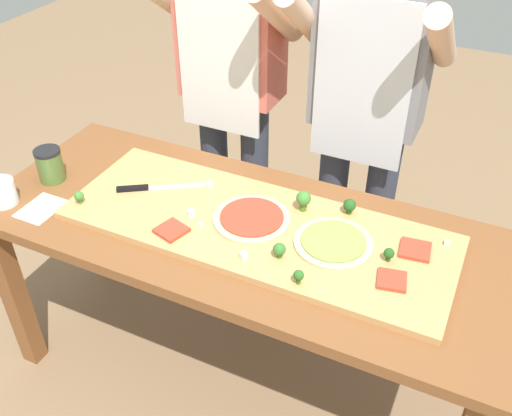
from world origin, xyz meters
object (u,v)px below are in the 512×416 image
object	(u,v)px
pizza_whole_pesto_green	(333,242)
pizza_whole_tomato_red	(252,218)
flour_cup	(2,194)
pizza_slice_far_left	(171,230)
broccoli_floret_center_right	(79,196)
cook_right	(367,100)
cheese_crumble_c	(447,243)
broccoli_floret_front_mid	(303,199)
sauce_jar	(50,165)
recipe_note	(41,208)
cook_left	(231,73)
pizza_slice_center	(415,250)
broccoli_floret_back_left	(279,250)
pizza_slice_far_right	(392,280)
cheese_crumble_a	(244,256)
broccoli_floret_front_left	(299,276)
cheese_crumble_d	(191,213)
broccoli_floret_back_right	(350,206)
cheese_crumble_b	(209,185)
prep_table	(241,249)
chefs_knife	(149,188)
cheese_crumble_e	(201,225)
broccoli_floret_back_mid	(389,254)

from	to	relation	value
pizza_whole_pesto_green	pizza_whole_tomato_red	size ratio (longest dim) A/B	0.97
flour_cup	pizza_slice_far_left	bearing A→B (deg)	8.01
broccoli_floret_center_right	cook_right	bearing A→B (deg)	44.95
flour_cup	cheese_crumble_c	bearing A→B (deg)	15.57
broccoli_floret_front_mid	sauce_jar	xyz separation A→B (m)	(-0.90, -0.19, -0.01)
recipe_note	cook_left	xyz separation A→B (m)	(0.32, 0.81, 0.23)
pizza_slice_center	recipe_note	xyz separation A→B (m)	(-1.21, -0.30, -0.03)
broccoli_floret_back_left	pizza_slice_far_right	bearing A→B (deg)	6.93
broccoli_floret_back_left	broccoli_floret_front_mid	world-z (taller)	broccoli_floret_front_mid
pizza_slice_far_left	cheese_crumble_a	world-z (taller)	cheese_crumble_a
pizza_slice_far_left	cheese_crumble_a	xyz separation A→B (m)	(0.26, -0.02, 0.00)
pizza_slice_center	broccoli_floret_front_left	world-z (taller)	broccoli_floret_front_left
cook_left	cheese_crumble_d	bearing A→B (deg)	-74.30
broccoli_floret_back_right	broccoli_floret_center_right	bearing A→B (deg)	-158.28
broccoli_floret_front_left	cheese_crumble_a	distance (m)	0.19
broccoli_floret_center_right	cheese_crumble_b	world-z (taller)	broccoli_floret_center_right
prep_table	pizza_slice_center	world-z (taller)	pizza_slice_center
broccoli_floret_back_left	recipe_note	xyz separation A→B (m)	(-0.84, -0.10, -0.05)
pizza_slice_center	flour_cup	distance (m)	1.38
pizza_whole_pesto_green	cook_right	bearing A→B (deg)	98.89
broccoli_floret_back_right	broccoli_floret_front_mid	bearing A→B (deg)	-161.02
pizza_whole_pesto_green	pizza_slice_center	size ratio (longest dim) A/B	2.69
prep_table	pizza_slice_center	bearing A→B (deg)	9.02
chefs_knife	cheese_crumble_b	bearing A→B (deg)	29.04
broccoli_floret_front_left	pizza_whole_tomato_red	bearing A→B (deg)	139.94
broccoli_floret_back_left	recipe_note	world-z (taller)	broccoli_floret_back_left
cheese_crumble_d	cheese_crumble_e	world-z (taller)	cheese_crumble_d
cook_right	broccoli_floret_back_right	bearing A→B (deg)	-78.29
broccoli_floret_front_mid	cheese_crumble_c	world-z (taller)	broccoli_floret_front_mid
prep_table	broccoli_floret_front_mid	world-z (taller)	broccoli_floret_front_mid
prep_table	cook_left	distance (m)	0.77
cheese_crumble_c	cheese_crumble_e	world-z (taller)	cheese_crumble_c
pizza_slice_center	cook_left	xyz separation A→B (m)	(-0.89, 0.51, 0.20)
broccoli_floret_front_left	broccoli_floret_back_mid	size ratio (longest dim) A/B	1.03
broccoli_floret_front_mid	cook_left	size ratio (longest dim) A/B	0.04
sauce_jar	cheese_crumble_b	bearing A→B (deg)	17.23
chefs_knife	pizza_slice_center	size ratio (longest dim) A/B	3.00
prep_table	cook_left	size ratio (longest dim) A/B	1.06
pizza_slice_center	cook_right	xyz separation A→B (m)	(-0.33, 0.51, 0.20)
pizza_slice_far_right	flour_cup	world-z (taller)	flour_cup
broccoli_floret_center_right	cheese_crumble_c	world-z (taller)	broccoli_floret_center_right
pizza_slice_center	broccoli_floret_back_right	size ratio (longest dim) A/B	1.68
broccoli_floret_front_mid	cheese_crumble_d	size ratio (longest dim) A/B	3.41
chefs_knife	broccoli_floret_center_right	distance (m)	0.24
cheese_crumble_d	prep_table	bearing A→B (deg)	17.38
pizza_slice_far_left	prep_table	bearing A→B (deg)	40.95
pizza_whole_pesto_green	pizza_slice_center	world-z (taller)	pizza_whole_pesto_green
broccoli_floret_back_mid	broccoli_floret_front_mid	bearing A→B (deg)	158.80
flour_cup	cheese_crumble_a	bearing A→B (deg)	4.62
pizza_slice_center	broccoli_floret_back_mid	distance (m)	0.10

